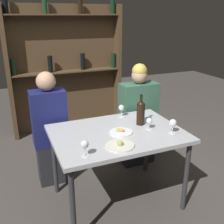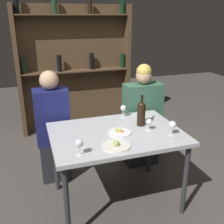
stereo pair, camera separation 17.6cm
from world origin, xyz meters
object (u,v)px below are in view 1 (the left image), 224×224
at_px(wine_glass_0, 173,123).
at_px(wine_glass_3, 149,121).
at_px(food_plate_0, 120,145).
at_px(wine_glass_1, 121,108).
at_px(food_plate_1, 121,132).
at_px(wine_bottle, 141,112).
at_px(seated_person_left, 50,132).
at_px(wine_glass_2, 85,145).
at_px(seated_person_right, 138,118).

bearing_deg(wine_glass_0, wine_glass_3, 132.63).
distance_m(wine_glass_3, food_plate_0, 0.45).
height_order(wine_glass_1, wine_glass_3, wine_glass_1).
height_order(food_plate_0, food_plate_1, food_plate_0).
relative_size(wine_glass_0, food_plate_0, 0.58).
xyz_separation_m(wine_bottle, seated_person_left, (-0.79, 0.51, -0.30)).
relative_size(wine_glass_2, seated_person_left, 0.11).
xyz_separation_m(wine_bottle, wine_glass_3, (0.02, -0.13, -0.06)).
relative_size(wine_glass_0, seated_person_right, 0.11).
bearing_deg(wine_glass_0, seated_person_left, 140.10).
bearing_deg(food_plate_0, food_plate_1, 64.20).
relative_size(seated_person_left, seated_person_right, 0.99).
bearing_deg(seated_person_left, seated_person_right, -0.00).
bearing_deg(wine_glass_0, seated_person_right, 84.04).
height_order(wine_glass_0, seated_person_right, seated_person_right).
bearing_deg(seated_person_right, wine_glass_3, -109.72).
distance_m(wine_bottle, wine_glass_3, 0.14).
relative_size(wine_bottle, wine_glass_2, 2.29).
bearing_deg(wine_glass_2, wine_glass_1, 47.26).
relative_size(wine_glass_1, seated_person_left, 0.11).
bearing_deg(seated_person_right, food_plate_1, -129.31).
height_order(wine_glass_1, food_plate_0, wine_glass_1).
bearing_deg(seated_person_left, wine_glass_1, -20.15).
xyz_separation_m(wine_glass_1, wine_glass_3, (0.11, -0.38, -0.02)).
relative_size(wine_glass_0, food_plate_1, 0.65).
xyz_separation_m(food_plate_0, seated_person_right, (0.62, 0.85, -0.17)).
height_order(wine_bottle, wine_glass_1, wine_bottle).
xyz_separation_m(wine_bottle, food_plate_1, (-0.26, -0.11, -0.12)).
relative_size(wine_glass_3, seated_person_left, 0.09).
distance_m(wine_glass_2, seated_person_right, 1.32).
distance_m(wine_glass_0, seated_person_left, 1.28).
distance_m(wine_glass_1, food_plate_0, 0.66).
distance_m(wine_bottle, wine_glass_0, 0.34).
height_order(wine_glass_3, seated_person_left, seated_person_left).
height_order(wine_glass_0, food_plate_1, wine_glass_0).
relative_size(wine_glass_1, food_plate_0, 0.56).
distance_m(food_plate_0, seated_person_left, 0.97).
distance_m(wine_glass_3, seated_person_right, 0.72).
distance_m(wine_glass_1, wine_glass_2, 0.87).
xyz_separation_m(wine_glass_3, food_plate_1, (-0.28, 0.02, -0.07)).
bearing_deg(wine_glass_1, food_plate_1, -115.11).
distance_m(wine_glass_0, seated_person_right, 0.85).
bearing_deg(wine_glass_3, wine_glass_2, -159.93).
bearing_deg(food_plate_1, wine_glass_0, -22.94).
bearing_deg(wine_glass_3, seated_person_left, 141.66).
height_order(wine_glass_1, seated_person_left, seated_person_left).
relative_size(wine_bottle, seated_person_right, 0.24).
bearing_deg(wine_glass_3, wine_glass_1, 105.76).
xyz_separation_m(wine_glass_0, seated_person_right, (0.08, 0.80, -0.26)).
relative_size(wine_bottle, wine_glass_1, 2.31).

